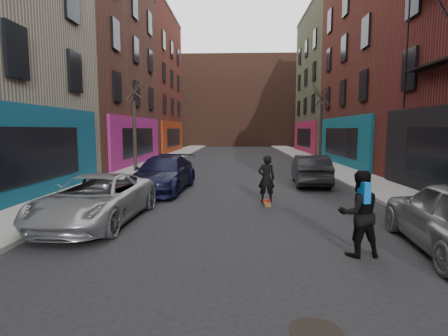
# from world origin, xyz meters

# --- Properties ---
(sidewalk_left) EXTENTS (2.50, 84.00, 0.13)m
(sidewalk_left) POSITION_xyz_m (-6.25, 30.00, 0.07)
(sidewalk_left) COLOR gray
(sidewalk_left) RESTS_ON ground
(sidewalk_right) EXTENTS (2.50, 84.00, 0.13)m
(sidewalk_right) POSITION_xyz_m (6.25, 30.00, 0.07)
(sidewalk_right) COLOR gray
(sidewalk_right) RESTS_ON ground
(building_far) EXTENTS (40.00, 10.00, 14.00)m
(building_far) POSITION_xyz_m (0.00, 56.00, 7.00)
(building_far) COLOR #47281E
(building_far) RESTS_ON ground
(tree_left_far) EXTENTS (2.00, 2.00, 6.50)m
(tree_left_far) POSITION_xyz_m (-6.20, 18.00, 3.38)
(tree_left_far) COLOR black
(tree_left_far) RESTS_ON sidewalk_left
(tree_right_far) EXTENTS (2.00, 2.00, 6.80)m
(tree_right_far) POSITION_xyz_m (6.20, 24.00, 3.53)
(tree_right_far) COLOR black
(tree_right_far) RESTS_ON sidewalk_right
(parked_left_far) EXTENTS (2.45, 4.93, 1.34)m
(parked_left_far) POSITION_xyz_m (-4.01, 6.79, 0.67)
(parked_left_far) COLOR #919499
(parked_left_far) RESTS_ON ground
(parked_left_end) EXTENTS (2.38, 5.20, 1.48)m
(parked_left_end) POSITION_xyz_m (-3.20, 11.90, 0.74)
(parked_left_end) COLOR black
(parked_left_end) RESTS_ON ground
(parked_right_end) EXTENTS (1.84, 4.39, 1.41)m
(parked_right_end) POSITION_xyz_m (3.41, 13.92, 0.71)
(parked_right_end) COLOR black
(parked_right_end) RESTS_ON ground
(skateboard) EXTENTS (0.29, 0.82, 0.10)m
(skateboard) POSITION_xyz_m (0.95, 9.34, 0.05)
(skateboard) COLOR brown
(skateboard) RESTS_ON ground
(skateboarder) EXTENTS (0.62, 0.44, 1.62)m
(skateboarder) POSITION_xyz_m (0.95, 9.34, 0.91)
(skateboarder) COLOR black
(skateboarder) RESTS_ON skateboard
(pedestrian) EXTENTS (0.95, 0.78, 1.78)m
(pedestrian) POSITION_xyz_m (2.45, 4.44, 0.90)
(pedestrian) COLOR black
(pedestrian) RESTS_ON ground
(manhole) EXTENTS (0.74, 0.74, 0.01)m
(manhole) POSITION_xyz_m (0.98, 1.60, 0.01)
(manhole) COLOR black
(manhole) RESTS_ON ground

